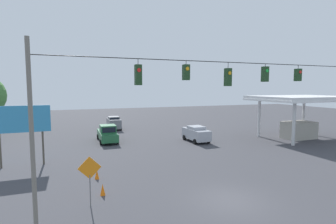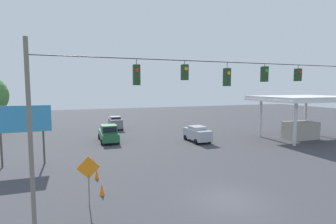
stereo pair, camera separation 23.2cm
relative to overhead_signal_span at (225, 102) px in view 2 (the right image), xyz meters
name	(u,v)px [view 2 (the right image)]	position (x,y,z in m)	size (l,w,h in m)	color
ground_plane	(229,201)	(-0.09, 0.52, -5.75)	(140.00, 140.00, 0.00)	#3D3D42
overhead_signal_span	(225,102)	(0.00, 0.00, 0.00)	(20.76, 0.38, 8.85)	slate
sedan_grey_withflow_deep	(115,123)	(2.00, -28.41, -4.70)	(2.04, 4.34, 2.02)	slate
pickup_truck_green_withflow_far	(108,134)	(4.28, -19.05, -4.77)	(2.20, 5.58, 2.12)	#236038
sedan_silver_oncoming_far	(197,134)	(-5.89, -15.28, -4.75)	(2.18, 4.31, 1.90)	#A8AAB2
traffic_cone_nearest	(102,189)	(6.80, -2.94, -5.39)	(0.31, 0.31, 0.72)	orange
traffic_cone_second	(97,174)	(6.84, -6.03, -5.39)	(0.31, 0.31, 0.72)	orange
traffic_cone_third	(93,163)	(6.85, -9.09, -5.39)	(0.31, 0.31, 0.72)	orange
gas_station	(302,108)	(-19.22, -12.28, -1.73)	(11.44, 8.39, 5.51)	silver
roadside_billboard	(22,122)	(12.36, -11.48, -2.03)	(4.55, 0.16, 5.11)	#4C473D
work_zone_sign	(88,171)	(7.63, -1.63, -3.76)	(1.27, 0.06, 2.84)	slate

